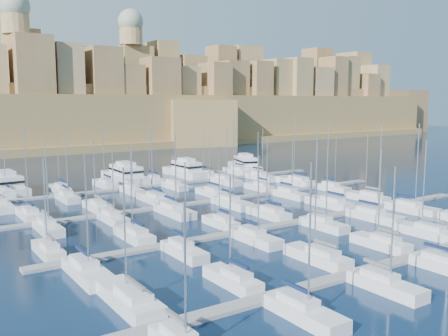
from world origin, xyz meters
TOP-DOWN VIEW (x-y plane):
  - ground at (0.00, 0.00)m, footprint 600.00×600.00m
  - pontoon_near at (0.00, -34.00)m, footprint 84.00×2.00m
  - pontoon_mid_near at (0.00, -12.00)m, footprint 84.00×2.00m
  - pontoon_mid_far at (0.00, 10.00)m, footprint 84.00×2.00m
  - pontoon_far at (0.00, 32.00)m, footprint 84.00×2.00m
  - sailboat_0 at (-35.39, -27.93)m, footprint 3.11×10.38m
  - sailboat_1 at (-23.95, -28.98)m, footprint 2.48×8.25m
  - sailboat_2 at (-10.79, -28.38)m, footprint 2.84×9.46m
  - sailboat_3 at (0.49, -28.82)m, footprint 2.57×8.58m
  - sailboat_4 at (10.70, -28.54)m, footprint 2.74×9.14m
  - sailboat_7 at (-23.33, -39.39)m, footprint 2.70×9.00m
  - sailboat_8 at (-11.65, -39.20)m, footprint 2.59×8.63m
  - sailboat_9 at (-0.82, -38.97)m, footprint 2.45×8.16m
  - sailboat_12 at (-37.63, -7.10)m, footprint 2.40×8.01m
  - sailboat_13 at (-25.52, -6.58)m, footprint 2.72×9.07m
  - sailboat_14 at (-11.10, -7.24)m, footprint 2.32×7.72m
  - sailboat_15 at (-0.85, -6.49)m, footprint 2.78×9.26m
  - sailboat_16 at (13.92, -6.13)m, footprint 2.99×9.97m
  - sailboat_17 at (24.26, -6.50)m, footprint 2.77×9.24m
  - sailboat_18 at (-36.17, -17.86)m, footprint 2.99×9.97m
  - sailboat_19 at (-23.32, -17.11)m, footprint 2.53×8.44m
  - sailboat_20 at (-12.01, -17.39)m, footprint 2.70×9.02m
  - sailboat_21 at (1.38, -17.17)m, footprint 2.57×8.56m
  - sailboat_22 at (12.41, -17.99)m, footprint 3.07×10.23m
  - sailboat_23 at (22.59, -17.79)m, footprint 2.95×9.83m
  - sailboat_24 at (-34.90, 15.47)m, footprint 2.75×9.16m
  - sailboat_25 at (-23.32, 15.18)m, footprint 2.57×8.58m
  - sailboat_26 at (-11.52, 15.85)m, footprint 2.98×9.95m
  - sailboat_27 at (1.30, 15.22)m, footprint 2.60×8.65m
  - sailboat_28 at (13.70, 14.94)m, footprint 2.43×8.09m
  - sailboat_29 at (25.61, 16.20)m, footprint 3.20×10.66m
  - sailboat_30 at (-34.64, 4.62)m, footprint 2.69×8.98m
  - sailboat_31 at (-24.24, 4.89)m, footprint 2.53×8.44m
  - sailboat_32 at (-13.41, 3.99)m, footprint 3.08×10.28m
  - sailboat_33 at (-1.23, 4.13)m, footprint 3.00×9.99m
  - sailboat_34 at (13.71, 4.66)m, footprint 2.67×8.90m
  - sailboat_35 at (26.40, 4.93)m, footprint 2.50×8.35m
  - sailboat_36 at (-34.57, 36.73)m, footprint 2.30×7.66m
  - sailboat_37 at (-23.64, 37.19)m, footprint 2.58×8.60m
  - sailboat_38 at (-13.22, 37.71)m, footprint 2.90×9.65m
  - sailboat_39 at (-1.79, 37.71)m, footprint 2.90×9.65m
  - sailboat_40 at (13.32, 37.16)m, footprint 2.56×8.54m
  - sailboat_41 at (23.75, 37.65)m, footprint 2.86×9.54m
  - sailboat_42 at (-37.76, 25.83)m, footprint 3.18×10.60m
  - sailboat_43 at (-25.19, 26.73)m, footprint 2.63×8.75m
  - sailboat_44 at (-11.39, 27.04)m, footprint 2.44×8.14m
  - sailboat_45 at (-1.02, 26.95)m, footprint 2.49×8.31m
  - sailboat_46 at (12.20, 26.15)m, footprint 2.98×9.94m
  - sailboat_47 at (23.10, 26.29)m, footprint 2.90×9.65m
  - motor_yacht_a at (-33.78, 42.63)m, footprint 7.00×19.35m
  - motor_yacht_b at (-6.39, 42.42)m, footprint 5.84×18.66m
  - motor_yacht_c at (9.88, 41.25)m, footprint 4.97×16.18m
  - motor_yacht_d at (29.16, 41.33)m, footprint 9.37×16.98m
  - fortified_city at (-0.19, 155.26)m, footprint 460.00×108.95m

SIDE VIEW (x-z plane):
  - ground at x=0.00m, z-range 0.00..0.00m
  - pontoon_near at x=0.00m, z-range 0.00..0.40m
  - pontoon_mid_near at x=0.00m, z-range 0.00..0.40m
  - pontoon_mid_far at x=0.00m, z-range 0.00..0.40m
  - pontoon_far at x=0.00m, z-range 0.00..0.40m
  - sailboat_44 at x=-11.39m, z-range -4.85..6.27m
  - sailboat_9 at x=-0.82m, z-range -4.86..6.28m
  - sailboat_45 at x=-1.02m, z-range -5.05..6.48m
  - sailboat_14 at x=-11.10m, z-range -5.45..6.88m
  - sailboat_1 at x=-23.95m, z-range -5.44..6.88m
  - sailboat_35 at x=26.40m, z-range -5.44..6.88m
  - sailboat_36 at x=-34.57m, z-range -5.69..7.14m
  - sailboat_19 at x=-23.32m, z-range -5.53..6.98m
  - sailboat_40 at x=13.32m, z-range -5.52..6.97m
  - sailboat_31 at x=-24.24m, z-range -5.58..7.03m
  - sailboat_12 at x=-37.63m, z-range -5.69..7.15m
  - sailboat_27 at x=1.30m, z-range -5.60..7.06m
  - sailboat_28 at x=13.70m, z-range -5.87..7.33m
  - sailboat_20 at x=-12.01m, z-range -5.60..7.07m
  - sailboat_21 at x=1.38m, z-range -5.89..7.35m
  - sailboat_25 at x=-23.32m, z-range -6.02..7.49m
  - sailboat_37 at x=-23.64m, z-range -6.01..7.48m
  - sailboat_13 at x=-25.52m, z-range -5.83..7.30m
  - sailboat_34 at x=13.71m, z-range -5.92..7.39m
  - sailboat_8 at x=-11.65m, z-range -6.04..7.51m
  - sailboat_3 at x=0.49m, z-range -6.07..7.54m
  - sailboat_43 at x=-25.19m, z-range -6.28..7.77m
  - sailboat_47 at x=23.10m, z-range -5.83..7.31m
  - sailboat_17 at x=24.26m, z-range -6.12..7.61m
  - sailboat_15 at x=-0.85m, z-range -6.26..7.75m
  - sailboat_39 at x=-1.79m, z-range -6.14..7.63m
  - sailboat_30 at x=-34.64m, z-range -6.51..8.00m
  - sailboat_4 at x=10.70m, z-range -6.45..7.95m
  - sailboat_7 at x=-23.33m, z-range -6.64..8.14m
  - sailboat_38 at x=-13.22m, z-range -6.38..7.89m
  - sailboat_46 at x=12.20m, z-range -6.20..7.70m
  - sailboat_18 at x=-36.17m, z-range -6.51..8.02m
  - sailboat_0 at x=-35.39m, z-range -6.16..7.68m
  - sailboat_26 at x=-11.52m, z-range -6.64..8.16m
  - sailboat_24 at x=-34.90m, z-range -7.01..8.53m
  - sailboat_32 at x=-13.41m, z-range -6.58..8.11m
  - sailboat_41 at x=23.75m, z-range -7.16..8.69m
  - sailboat_2 at x=-10.79m, z-range -7.37..8.90m
  - sailboat_23 at x=22.59m, z-range -7.28..8.82m
  - sailboat_22 at x=12.41m, z-range -7.21..8.74m
  - sailboat_16 at x=13.92m, z-range -7.36..8.90m
  - sailboat_33 at x=-1.23m, z-range -7.52..9.06m
  - sailboat_42 at x=-37.76m, z-range -7.35..8.90m
  - sailboat_29 at x=25.61m, z-range -7.42..8.97m
  - motor_yacht_a at x=-33.78m, z-range -0.90..4.35m
  - motor_yacht_b at x=-6.39m, z-range -0.90..4.35m
  - motor_yacht_c at x=9.88m, z-range -0.90..4.35m
  - motor_yacht_d at x=29.16m, z-range -0.90..4.35m
  - fortified_city at x=-0.19m, z-range -15.02..44.50m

